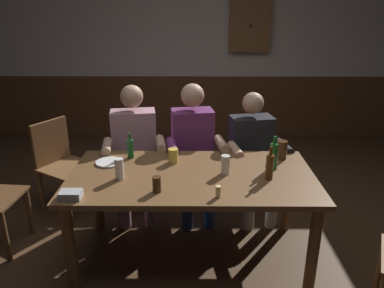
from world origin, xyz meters
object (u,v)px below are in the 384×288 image
Objects in this scene: pint_glass_0 at (119,169)px; pint_glass_2 at (282,150)px; pint_glass_1 at (173,156)px; bottle_0 at (270,166)px; bottle_1 at (130,148)px; dining_table at (192,186)px; bottle_2 at (274,156)px; pint_glass_3 at (225,165)px; wall_dart_cabinet at (250,26)px; plate_0 at (109,162)px; chair_empty_near_right at (61,163)px; table_candle at (218,192)px; person_1 at (194,146)px; condiment_caddy at (71,195)px; person_2 at (253,151)px; pint_glass_4 at (157,184)px; person_0 at (134,146)px.

pint_glass_0 reaches higher than pint_glass_2.
pint_glass_1 is at bearing -174.83° from pint_glass_2.
bottle_0 is 1.13m from bottle_1.
bottle_2 is at bearing 9.21° from dining_table.
bottle_1 is at bearing 158.13° from pint_glass_3.
pint_glass_2 is 2.71m from wall_dart_cabinet.
chair_empty_near_right is at bearing 136.32° from plate_0.
pint_glass_1 is (-0.33, 0.58, 0.02)m from table_candle.
pint_glass_2 is at bearing 49.77° from table_candle.
pint_glass_2 is 0.56m from pint_glass_3.
person_1 is 8.92× the size of condiment_caddy.
pint_glass_2 is at bearing 103.45° from person_2.
pint_glass_1 is 0.74× the size of pint_glass_2.
chair_empty_near_right is at bearing 153.18° from pint_glass_3.
person_2 is 7.47× the size of pint_glass_0.
pint_glass_3 reaches higher than pint_glass_4.
pint_glass_1 is at bearing 2.74° from plate_0.
bottle_0 is 1.17× the size of bottle_1.
person_2 reaches higher than condiment_caddy.
bottle_2 reaches higher than chair_empty_near_right.
person_2 is at bearing 89.76° from bottle_0.
wall_dart_cabinet is at bearing 167.59° from chair_empty_near_right.
person_1 reaches higher than pint_glass_3.
wall_dart_cabinet is (0.78, 2.89, 1.00)m from dining_table.
condiment_caddy is (-0.96, -0.02, -0.02)m from table_candle.
person_2 is 1.83m from chair_empty_near_right.
person_2 reaches higher than dining_table.
condiment_caddy is at bearing -154.71° from dining_table.
person_0 is at bearing 124.11° from table_candle.
bottle_2 reaches higher than table_candle.
plate_0 is 0.79× the size of bottle_2.
table_candle is 0.30× the size of bottle_2.
bottle_1 reaches higher than pint_glass_3.
person_2 is 8.05× the size of pint_glass_3.
person_0 is at bearing 127.46° from dining_table.
person_2 is 7.62× the size of pint_glass_2.
bottle_1 is at bearing 90.23° from chair_empty_near_right.
dining_table is 13.02× the size of condiment_caddy.
plate_0 is (0.13, 0.57, -0.02)m from condiment_caddy.
pint_glass_1 is (-0.16, -0.47, 0.10)m from person_1.
person_0 is (-0.54, 0.70, 0.05)m from dining_table.
pint_glass_1 is at bearing -14.24° from bottle_1.
pint_glass_3 is 3.04m from wall_dart_cabinet.
person_1 is 15.61× the size of table_candle.
bottle_0 is at bearing 116.31° from person_1.
plate_0 is 0.98× the size of bottle_1.
person_1 is at bearing -10.82° from person_2.
person_1 is 0.83m from pint_glass_2.
pint_glass_4 is (0.55, 0.09, 0.03)m from condiment_caddy.
table_candle is 0.38× the size of plate_0.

